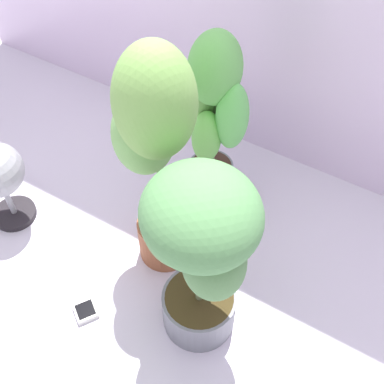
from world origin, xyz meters
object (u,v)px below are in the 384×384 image
Objects in this scene: potted_plant_front_right at (199,244)px; hygrometer_box at (86,311)px; potted_plant_back_center at (213,115)px; potted_plant_center at (155,142)px.

potted_plant_front_right is 7.00× the size of hygrometer_box.
potted_plant_back_center is 1.05× the size of potted_plant_front_right.
hygrometer_box is at bearing -152.05° from potted_plant_front_right.
potted_plant_center is at bearing -94.11° from potted_plant_back_center.
potted_plant_front_right is (0.25, -0.54, 0.02)m from potted_plant_back_center.
potted_plant_front_right is 0.79× the size of potted_plant_center.
potted_plant_center is 8.84× the size of hygrometer_box.
potted_plant_center is at bearing 110.67° from hygrometer_box.
potted_plant_front_right reaches higher than hygrometer_box.
potted_plant_center is 0.72m from hygrometer_box.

